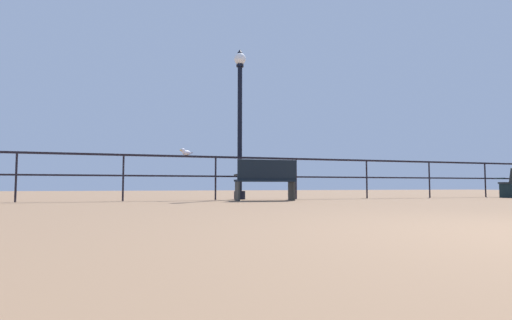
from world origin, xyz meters
The scene contains 4 objects.
pier_railing centered at (0.00, 8.28, 0.82)m, with size 24.34×0.05×1.11m.
bench_near_left centered at (-0.09, 7.37, 0.54)m, with size 1.46×0.72×0.97m.
lamppost_center centered at (-0.40, 8.54, 2.22)m, with size 0.32×0.32×4.02m.
seagull_on_rail centered at (-1.86, 8.27, 1.18)m, with size 0.36×0.21×0.17m.
Camera 1 is at (-3.34, -1.65, 0.35)m, focal length 28.24 mm.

